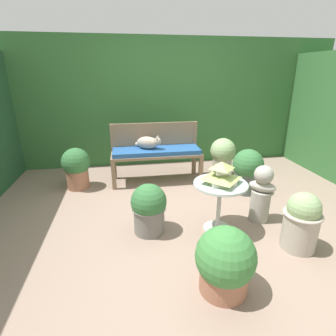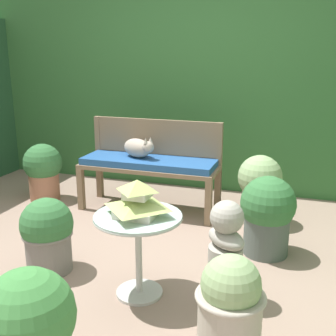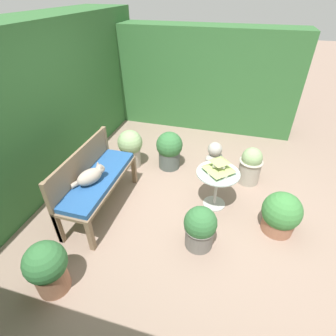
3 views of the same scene
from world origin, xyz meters
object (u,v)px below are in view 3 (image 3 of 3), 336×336
Objects in this scene: garden_bust at (213,162)px; potted_plant_patio_mid at (169,149)px; potted_plant_hedge_corner at (130,147)px; garden_bench at (99,182)px; pagoda_birdhouse at (219,166)px; potted_plant_table_near at (200,228)px; potted_plant_bench_right at (47,267)px; potted_plant_bench_left at (250,165)px; patio_table at (217,180)px; cat at (90,176)px; potted_plant_path_edge at (281,214)px.

garden_bust is 0.78m from potted_plant_patio_mid.
potted_plant_patio_mid is (0.14, -0.64, -0.02)m from potted_plant_hedge_corner.
garden_bench is 1.58m from pagoda_birdhouse.
potted_plant_hedge_corner is at bearing 46.26° from potted_plant_table_near.
potted_plant_bench_right is (-0.95, 1.34, 0.04)m from potted_plant_table_near.
potted_plant_hedge_corner is 1.95m from potted_plant_bench_left.
potted_plant_table_near is at bearing 173.40° from patio_table.
pagoda_birdhouse is at bearing -111.85° from potted_plant_hedge_corner.
potted_plant_table_near reaches higher than garden_bench.
garden_bust is 1.39m from potted_plant_hedge_corner.
garden_bench is at bearing 153.51° from potted_plant_patio_mid.
cat is at bearing 168.26° from garden_bench.
potted_plant_table_near is (-1.30, -0.03, -0.05)m from garden_bust.
potted_plant_patio_mid is at bearing 49.65° from patio_table.
cat is 0.66× the size of potted_plant_bench_left.
potted_plant_hedge_corner is (1.10, 0.02, -0.10)m from garden_bench.
potted_plant_path_edge is 0.93× the size of potted_plant_bench_left.
potted_plant_table_near is 0.90× the size of potted_plant_bench_right.
potted_plant_hedge_corner is 1.09× the size of potted_plant_bench_left.
potted_plant_table_near is 1.00× the size of potted_plant_path_edge.
potted_plant_bench_right is at bearing 140.06° from pagoda_birdhouse.
garden_bust is (1.05, -1.37, -0.12)m from garden_bench.
patio_table is at bearing -111.85° from potted_plant_hedge_corner.
potted_plant_patio_mid is 1.15× the size of potted_plant_table_near.
garden_bench is 0.21m from cat.
potted_plant_path_edge is (-0.85, -2.34, -0.09)m from potted_plant_hedge_corner.
potted_plant_bench_left is at bearing -30.27° from cat.
potted_plant_bench_left reaches higher than potted_plant_table_near.
patio_table is at bearing 147.26° from potted_plant_bench_left.
potted_plant_hedge_corner is 1.05× the size of potted_plant_bench_right.
garden_bench is at bearing 108.40° from patio_table.
garden_bench is at bearing 121.43° from potted_plant_bench_left.
patio_table is 1.62m from potted_plant_hedge_corner.
potted_plant_path_edge is 1.01m from potted_plant_bench_left.
cat reaches higher than potted_plant_path_edge.
potted_plant_patio_mid reaches higher than potted_plant_bench_left.
potted_plant_table_near is at bearing 159.89° from potted_plant_bench_left.
patio_table is at bearing -71.60° from garden_bench.
potted_plant_path_edge is at bearing -106.70° from patio_table.
pagoda_birdhouse is 0.56× the size of potted_plant_bench_left.
potted_plant_hedge_corner is 1.96m from potted_plant_table_near.
garden_bust is 1.31m from potted_plant_table_near.
patio_table reaches higher than potted_plant_table_near.
patio_table is 1.02× the size of potted_plant_path_edge.
potted_plant_bench_right is at bearing 140.06° from patio_table.
garden_bust is at bearing -23.99° from cat.
potted_plant_hedge_corner reaches higher than garden_bench.
potted_plant_patio_mid is at bearing 87.44° from potted_plant_bench_left.
garden_bust is at bearing -52.64° from garden_bench.
patio_table is (0.61, -1.51, -0.20)m from cat.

